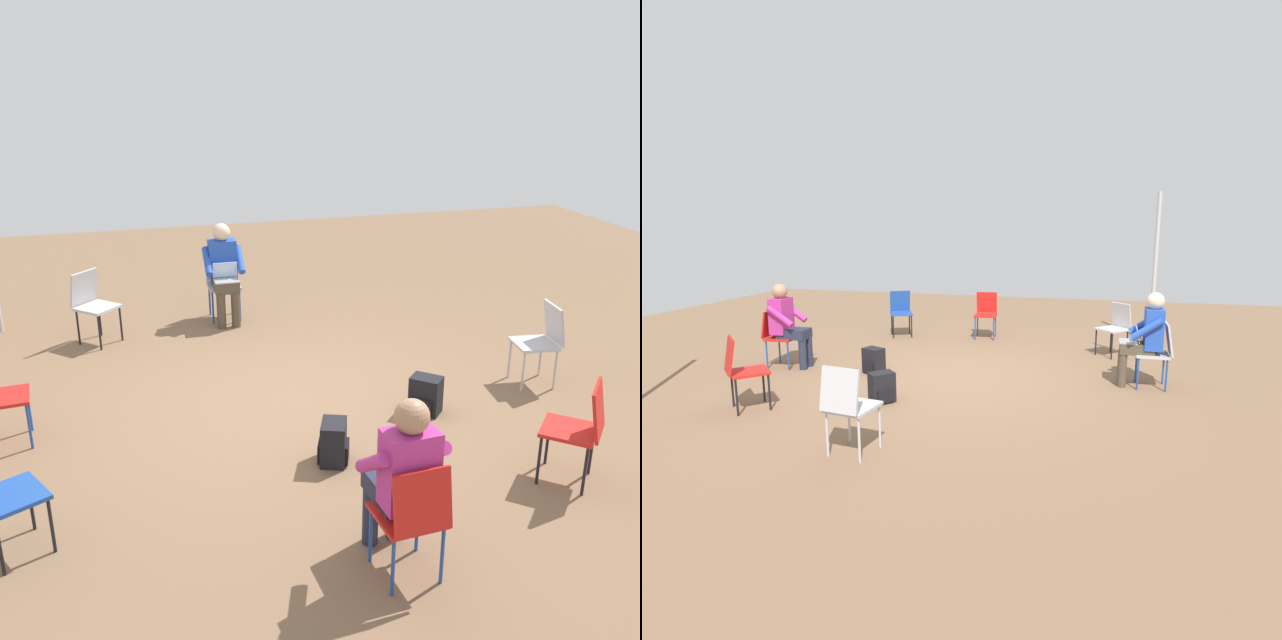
{
  "view_description": "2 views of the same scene",
  "coord_description": "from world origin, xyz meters",
  "views": [
    {
      "loc": [
        -6.04,
        1.43,
        3.12
      ],
      "look_at": [
        -0.18,
        -0.24,
        0.91
      ],
      "focal_mm": 40.0,
      "sensor_mm": 36.0,
      "label": 1
    },
    {
      "loc": [
        1.86,
        -6.39,
        2.04
      ],
      "look_at": [
        0.12,
        0.14,
        0.78
      ],
      "focal_mm": 28.0,
      "sensor_mm": 36.0,
      "label": 2
    }
  ],
  "objects": [
    {
      "name": "chair_west",
      "position": [
        -2.62,
        -0.14,
        0.5
      ],
      "size": [
        0.46,
        0.43,
        0.85
      ],
      "rotation": [
        0.0,
        0.0,
        -1.5
      ],
      "color": "red",
      "rests_on": "ground"
    },
    {
      "name": "person_with_laptop",
      "position": [
        2.53,
        0.24,
        0.69
      ],
      "size": [
        0.52,
        0.49,
        1.24
      ],
      "rotation": [
        0.0,
        0.0,
        1.56
      ],
      "color": "#4C4233",
      "rests_on": "ground"
    },
    {
      "name": "chair_north",
      "position": [
        -0.07,
        2.59,
        0.5
      ],
      "size": [
        0.44,
        0.47,
        0.85
      ],
      "rotation": [
        0.0,
        0.0,
        -3.04
      ],
      "color": "red",
      "rests_on": "ground"
    },
    {
      "name": "chair_northeast",
      "position": [
        2.23,
        1.83,
        0.5
      ],
      "size": [
        0.58,
        0.58,
        0.85
      ],
      "rotation": [
        0.0,
        0.0,
        2.36
      ],
      "color": "#B7B7BC",
      "rests_on": "ground"
    },
    {
      "name": "tent_pole_far",
      "position": [
        2.89,
        2.97,
        1.32
      ],
      "size": [
        0.07,
        0.07,
        2.65
      ],
      "primitive_type": "cylinder",
      "color": "#B2B2B7",
      "rests_on": "ground"
    },
    {
      "name": "chair_south",
      "position": [
        -0.22,
        -2.55,
        0.5
      ],
      "size": [
        0.45,
        0.48,
        0.85
      ],
      "rotation": [
        0.0,
        0.0,
        -0.13
      ],
      "color": "#B7B7BC",
      "rests_on": "ground"
    },
    {
      "name": "ground_plane",
      "position": [
        0.0,
        0.0,
        0.0
      ],
      "size": [
        16.49,
        16.49,
        0.0
      ],
      "primitive_type": "plane",
      "color": "brown"
    },
    {
      "name": "chair_northwest",
      "position": [
        -1.67,
        2.35,
        0.5
      ],
      "size": [
        0.55,
        0.57,
        0.85
      ],
      "rotation": [
        0.0,
        0.0,
        -2.66
      ],
      "color": "#1E4799",
      "rests_on": "ground"
    },
    {
      "name": "person_in_magenta",
      "position": [
        -2.45,
        -0.13,
        0.69
      ],
      "size": [
        0.54,
        0.52,
        1.24
      ],
      "rotation": [
        0.0,
        0.0,
        -1.5
      ],
      "color": "#23283D",
      "rests_on": "ground"
    },
    {
      "name": "backpack_near_laptop_user",
      "position": [
        -1.12,
        -0.09,
        0.16
      ],
      "size": [
        0.33,
        0.3,
        0.36
      ],
      "rotation": [
        0.0,
        0.0,
        2.76
      ],
      "color": "black",
      "rests_on": "ground"
    },
    {
      "name": "chair_east",
      "position": [
        2.7,
        0.24,
        0.5
      ],
      "size": [
        0.44,
        0.4,
        0.85
      ],
      "rotation": [
        0.0,
        0.0,
        1.56
      ],
      "color": "#B7B7BC",
      "rests_on": "ground"
    },
    {
      "name": "chair_southwest",
      "position": [
        -1.91,
        -1.82,
        0.5
      ],
      "size": [
        0.58,
        0.59,
        0.85
      ],
      "rotation": [
        0.0,
        0.0,
        -0.76
      ],
      "color": "red",
      "rests_on": "ground"
    },
    {
      "name": "backpack_by_empty_chair",
      "position": [
        -0.51,
        -1.18,
        0.16
      ],
      "size": [
        0.34,
        0.34,
        0.36
      ],
      "rotation": [
        0.0,
        0.0,
        3.96
      ],
      "color": "black",
      "rests_on": "ground"
    }
  ]
}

